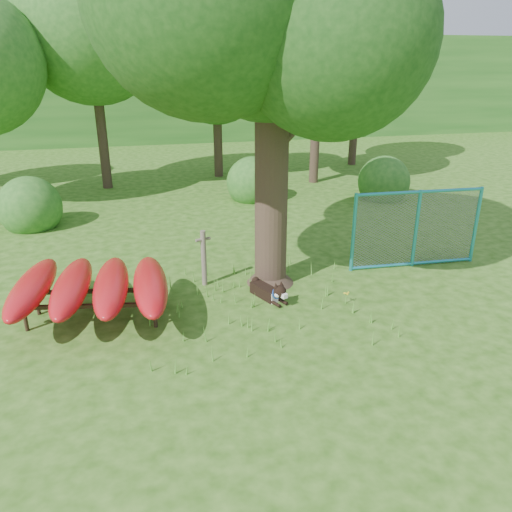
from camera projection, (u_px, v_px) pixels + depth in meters
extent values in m
plane|color=#244F0F|center=(261.00, 332.00, 9.02)|extent=(80.00, 80.00, 0.00)
cylinder|color=#32241B|center=(272.00, 161.00, 10.04)|extent=(0.79, 0.79, 5.37)
cone|color=#32241B|center=(270.00, 271.00, 10.93)|extent=(1.18, 1.18, 0.54)
sphere|color=#164112|center=(327.00, 18.00, 10.15)|extent=(3.87, 3.87, 3.87)
sphere|color=#164112|center=(335.00, 37.00, 8.30)|extent=(3.44, 3.44, 3.44)
cylinder|color=#32241B|center=(301.00, 121.00, 10.00)|extent=(1.42, 0.91, 1.14)
cylinder|color=#32241B|center=(242.00, 100.00, 9.60)|extent=(1.24, 0.61, 1.10)
cylinder|color=brown|center=(204.00, 258.00, 10.69)|extent=(0.14, 0.14, 1.24)
cylinder|color=brown|center=(203.00, 239.00, 10.53)|extent=(0.34, 0.17, 0.07)
cylinder|color=black|center=(26.00, 320.00, 8.98)|extent=(0.08, 0.08, 0.45)
cylinder|color=black|center=(155.00, 316.00, 9.11)|extent=(0.08, 0.08, 0.45)
cylinder|color=black|center=(38.00, 304.00, 9.56)|extent=(0.08, 0.08, 0.45)
cylinder|color=black|center=(159.00, 301.00, 9.69)|extent=(0.08, 0.08, 0.45)
cube|color=black|center=(89.00, 306.00, 8.96)|extent=(2.64, 0.56, 0.07)
cube|color=black|center=(97.00, 291.00, 9.54)|extent=(2.64, 0.56, 0.07)
ellipsoid|color=red|center=(32.00, 288.00, 9.10)|extent=(0.92, 2.72, 0.43)
ellipsoid|color=red|center=(72.00, 287.00, 9.13)|extent=(0.83, 2.71, 0.43)
ellipsoid|color=red|center=(111.00, 286.00, 9.17)|extent=(0.74, 2.70, 0.43)
ellipsoid|color=red|center=(150.00, 285.00, 9.21)|extent=(0.65, 2.68, 0.43)
cube|color=black|center=(265.00, 291.00, 10.32)|extent=(0.52, 0.75, 0.24)
cube|color=white|center=(274.00, 297.00, 10.10)|extent=(0.26, 0.22, 0.22)
sphere|color=black|center=(280.00, 292.00, 9.89)|extent=(0.26, 0.26, 0.26)
cube|color=white|center=(284.00, 295.00, 9.82)|extent=(0.15, 0.17, 0.09)
sphere|color=white|center=(277.00, 295.00, 9.85)|extent=(0.12, 0.12, 0.12)
sphere|color=white|center=(283.00, 293.00, 9.94)|extent=(0.12, 0.12, 0.12)
cone|color=black|center=(276.00, 285.00, 9.83)|extent=(0.11, 0.12, 0.12)
cone|color=black|center=(281.00, 284.00, 9.91)|extent=(0.14, 0.14, 0.12)
cylinder|color=black|center=(275.00, 304.00, 9.96)|extent=(0.18, 0.30, 0.07)
cylinder|color=black|center=(282.00, 301.00, 10.06)|extent=(0.18, 0.30, 0.07)
sphere|color=black|center=(256.00, 280.00, 10.59)|extent=(0.16, 0.16, 0.16)
torus|color=#1744B2|center=(277.00, 293.00, 9.97)|extent=(0.26, 0.17, 0.25)
cylinder|color=teal|center=(354.00, 233.00, 11.31)|extent=(0.09, 0.09, 1.85)
cylinder|color=teal|center=(416.00, 229.00, 11.58)|extent=(0.09, 0.09, 1.85)
cylinder|color=teal|center=(476.00, 225.00, 11.86)|extent=(0.09, 0.09, 1.85)
cylinder|color=teal|center=(421.00, 192.00, 11.26)|extent=(3.08, 0.22, 0.07)
cylinder|color=teal|center=(412.00, 264.00, 11.90)|extent=(3.08, 0.22, 0.07)
plane|color=slate|center=(416.00, 229.00, 11.58)|extent=(3.08, 0.15, 3.08)
cylinder|color=#599C33|center=(346.00, 298.00, 10.03)|extent=(0.02, 0.02, 0.23)
sphere|color=yellow|center=(346.00, 293.00, 9.99)|extent=(0.04, 0.04, 0.04)
sphere|color=yellow|center=(348.00, 293.00, 10.00)|extent=(0.04, 0.04, 0.04)
sphere|color=yellow|center=(344.00, 293.00, 10.02)|extent=(0.04, 0.04, 0.04)
sphere|color=yellow|center=(347.00, 294.00, 9.95)|extent=(0.04, 0.04, 0.04)
sphere|color=yellow|center=(345.00, 293.00, 9.96)|extent=(0.04, 0.04, 0.04)
cylinder|color=#32241B|center=(100.00, 117.00, 18.22)|extent=(0.36, 0.36, 5.25)
sphere|color=#265F1E|center=(90.00, 27.00, 17.12)|extent=(5.20, 5.20, 5.20)
cylinder|color=#32241B|center=(218.00, 130.00, 20.38)|extent=(0.36, 0.36, 3.85)
sphere|color=#265F1E|center=(216.00, 72.00, 19.58)|extent=(4.00, 4.00, 4.00)
cylinder|color=#32241B|center=(316.00, 121.00, 19.19)|extent=(0.36, 0.36, 4.76)
sphere|color=#265F1E|center=(319.00, 45.00, 18.19)|extent=(4.80, 4.80, 4.80)
cylinder|color=#32241B|center=(355.00, 110.00, 22.55)|extent=(0.36, 0.36, 4.90)
sphere|color=#265F1E|center=(360.00, 43.00, 21.52)|extent=(4.60, 4.60, 4.60)
sphere|color=#265F1E|center=(33.00, 227.00, 14.67)|extent=(1.80, 1.80, 1.80)
sphere|color=#265F1E|center=(382.00, 198.00, 17.69)|extent=(1.80, 1.80, 1.80)
sphere|color=#265F1E|center=(252.00, 199.00, 17.59)|extent=(1.80, 1.80, 1.80)
cube|color=#265F1E|center=(157.00, 85.00, 33.20)|extent=(80.00, 12.00, 6.00)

